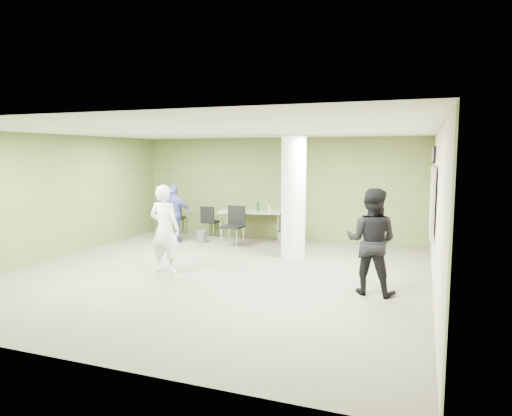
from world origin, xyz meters
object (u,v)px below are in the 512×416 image
at_px(woman_white, 165,229).
at_px(man_blue, 174,214).
at_px(chair_back_left, 175,215).
at_px(man_black, 371,241).
at_px(folding_table, 252,213).

distance_m(woman_white, man_blue, 3.08).
distance_m(chair_back_left, man_black, 7.07).
xyz_separation_m(woman_white, man_blue, (-1.38, 2.75, -0.11)).
bearing_deg(woman_white, chair_back_left, -60.68).
height_order(woman_white, man_blue, woman_white).
bearing_deg(man_black, woman_white, 7.24).
distance_m(folding_table, chair_back_left, 2.40).
height_order(folding_table, woman_white, woman_white).
distance_m(chair_back_left, woman_white, 4.24).
relative_size(woman_white, man_blue, 1.14).
bearing_deg(folding_table, woman_white, -107.06).
relative_size(folding_table, man_blue, 1.19).
bearing_deg(chair_back_left, man_blue, 105.13).
xyz_separation_m(folding_table, chair_back_left, (-2.39, 0.01, -0.19)).
bearing_deg(man_black, man_blue, -19.66).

